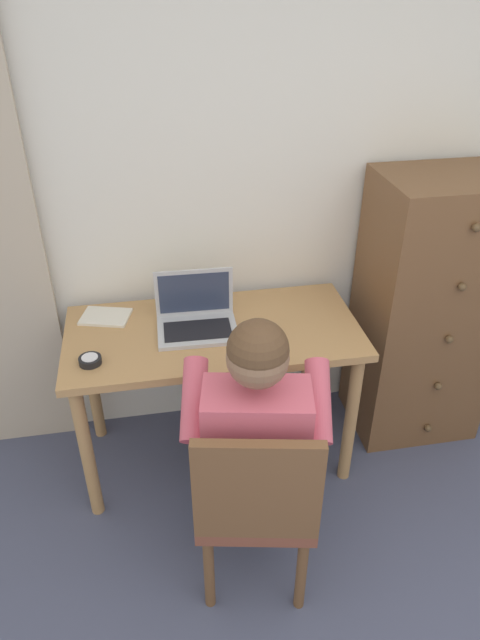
{
  "coord_description": "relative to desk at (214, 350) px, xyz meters",
  "views": [
    {
      "loc": [
        -0.76,
        -0.21,
        2.11
      ],
      "look_at": [
        -0.41,
        1.72,
        0.85
      ],
      "focal_mm": 31.84,
      "sensor_mm": 36.0,
      "label": 1
    }
  ],
  "objects": [
    {
      "name": "desk",
      "position": [
        0.0,
        0.0,
        0.0
      ],
      "size": [
        1.27,
        0.62,
        0.75
      ],
      "color": "tan",
      "rests_on": "ground_plane"
    },
    {
      "name": "computer_mouse",
      "position": [
        0.23,
        -0.06,
        0.13
      ],
      "size": [
        0.09,
        0.11,
        0.03
      ],
      "primitive_type": "ellipsoid",
      "rotation": [
        0.0,
        0.0,
        0.31
      ],
      "color": "black",
      "rests_on": "desk"
    },
    {
      "name": "laptop",
      "position": [
        -0.07,
        0.03,
        0.16
      ],
      "size": [
        0.35,
        0.26,
        0.24
      ],
      "color": "#B7BABF",
      "rests_on": "desk"
    },
    {
      "name": "dresser",
      "position": [
        1.04,
        0.09,
        0.03
      ],
      "size": [
        0.59,
        0.49,
        1.34
      ],
      "color": "brown",
      "rests_on": "ground_plane"
    },
    {
      "name": "desk_clock",
      "position": [
        -0.51,
        -0.15,
        0.12
      ],
      "size": [
        0.09,
        0.09,
        0.03
      ],
      "color": "black",
      "rests_on": "desk"
    },
    {
      "name": "person_seated",
      "position": [
        0.08,
        -0.54,
        0.03
      ],
      "size": [
        0.6,
        0.64,
        1.19
      ],
      "color": "#6B84AD",
      "rests_on": "ground_plane"
    },
    {
      "name": "wall_back",
      "position": [
        0.51,
        0.38,
        0.61
      ],
      "size": [
        4.8,
        0.05,
        2.5
      ],
      "primitive_type": "cube",
      "color": "silver",
      "rests_on": "ground_plane"
    },
    {
      "name": "chair",
      "position": [
        0.05,
        -0.72,
        -0.15
      ],
      "size": [
        0.49,
        0.47,
        0.87
      ],
      "color": "brown",
      "rests_on": "ground_plane"
    },
    {
      "name": "notebook_pad",
      "position": [
        -0.46,
        0.18,
        0.12
      ],
      "size": [
        0.24,
        0.2,
        0.01
      ],
      "primitive_type": "cube",
      "rotation": [
        0.0,
        0.0,
        -0.28
      ],
      "color": "silver",
      "rests_on": "desk"
    }
  ]
}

